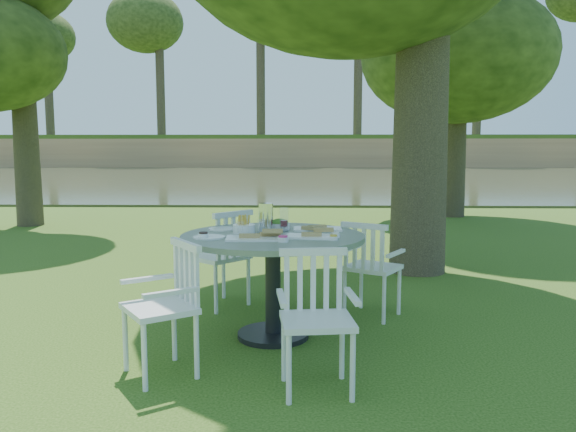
# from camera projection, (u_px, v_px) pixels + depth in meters

# --- Properties ---
(ground) EXTENTS (140.00, 140.00, 0.00)m
(ground) POSITION_uv_depth(u_px,v_px,m) (287.00, 311.00, 5.14)
(ground) COLOR #21400D
(ground) RESTS_ON ground
(table) EXTENTS (1.41, 1.41, 0.82)m
(table) POSITION_uv_depth(u_px,v_px,m) (273.00, 254.00, 4.34)
(table) COLOR black
(table) RESTS_ON ground
(chair_ne) EXTENTS (0.57, 0.56, 0.85)m
(chair_ne) POSITION_uv_depth(u_px,v_px,m) (368.00, 262.00, 4.85)
(chair_ne) COLOR white
(chair_ne) RESTS_ON ground
(chair_nw) EXTENTS (0.62, 0.63, 0.91)m
(chair_nw) POSITION_uv_depth(u_px,v_px,m) (226.00, 251.00, 5.18)
(chair_nw) COLOR white
(chair_nw) RESTS_ON ground
(chair_sw) EXTENTS (0.59, 0.59, 0.87)m
(chair_sw) POSITION_uv_depth(u_px,v_px,m) (172.00, 297.00, 3.67)
(chair_sw) COLOR white
(chair_sw) RESTS_ON ground
(chair_se) EXTENTS (0.47, 0.45, 0.85)m
(chair_se) POSITION_uv_depth(u_px,v_px,m) (315.00, 308.00, 3.47)
(chair_se) COLOR white
(chair_se) RESTS_ON ground
(tableware) EXTENTS (1.13, 0.75, 0.23)m
(tableware) POSITION_uv_depth(u_px,v_px,m) (269.00, 228.00, 4.38)
(tableware) COLOR white
(tableware) RESTS_ON table
(river) EXTENTS (100.00, 28.00, 0.12)m
(river) POSITION_uv_depth(u_px,v_px,m) (300.00, 178.00, 27.97)
(river) COLOR #30351F
(river) RESTS_ON ground
(far_bank) EXTENTS (100.00, 18.00, 15.20)m
(far_bank) POSITION_uv_depth(u_px,v_px,m) (305.00, 76.00, 45.07)
(far_bank) COLOR #A9794E
(far_bank) RESTS_ON ground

